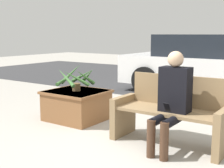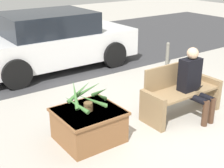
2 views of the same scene
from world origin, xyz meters
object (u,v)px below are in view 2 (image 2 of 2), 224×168
potted_plant (88,97)px  parked_car (51,41)px  planter_box (89,124)px  bollard_post (167,53)px  bench (180,93)px  person_seated (194,80)px

potted_plant → parked_car: (1.12, 3.59, -0.01)m
parked_car → potted_plant: bearing=-107.4°
planter_box → parked_car: size_ratio=0.23×
bollard_post → potted_plant: bearing=-151.6°
parked_car → bollard_post: parked_car is taller
bench → person_seated: person_seated is taller
bench → bollard_post: 2.87m
potted_plant → bollard_post: size_ratio=1.02×
planter_box → potted_plant: bearing=132.3°
bench → person_seated: (0.10, -0.20, 0.27)m
planter_box → bollard_post: size_ratio=1.51×
parked_car → bollard_post: 3.04m
potted_plant → bollard_post: potted_plant is taller
planter_box → parked_car: 3.79m
person_seated → potted_plant: bearing=168.6°
person_seated → parked_car: 4.05m
planter_box → person_seated: bearing=-11.3°
person_seated → parked_car: size_ratio=0.30×
parked_car → planter_box: bearing=-107.3°
potted_plant → parked_car: bearing=72.6°
bench → parked_car: (-0.68, 3.78, 0.30)m
bench → bollard_post: bearing=49.2°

